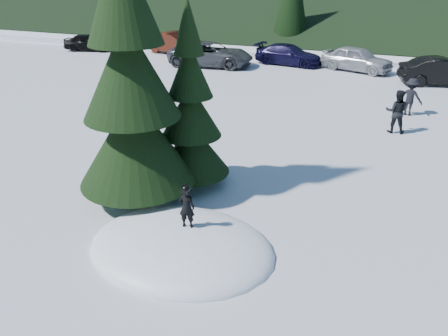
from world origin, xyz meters
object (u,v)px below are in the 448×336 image
at_px(spruce_tall, 130,83).
at_px(adult_2, 411,97).
at_px(car_4, 357,59).
at_px(car_0, 89,42).
at_px(car_1, 176,43).
at_px(adult_0, 396,111).
at_px(child_skier, 187,207).
at_px(car_5, 443,72).
at_px(car_2, 211,54).
at_px(car_3, 289,55).
at_px(spruce_short, 191,117).

height_order(spruce_tall, adult_2, spruce_tall).
bearing_deg(car_4, car_0, 109.51).
bearing_deg(adult_2, car_1, -13.88).
distance_m(adult_0, car_1, 19.52).
bearing_deg(child_skier, car_4, -105.17).
bearing_deg(car_4, car_5, -92.80).
height_order(car_1, car_2, car_1).
xyz_separation_m(adult_0, car_5, (2.11, 8.85, -0.12)).
bearing_deg(car_1, child_skier, -139.97).
bearing_deg(adult_0, car_0, -28.57).
height_order(adult_2, car_0, adult_2).
bearing_deg(spruce_tall, adult_2, 57.25).
xyz_separation_m(adult_0, car_3, (-7.00, 10.99, -0.21)).
relative_size(spruce_short, car_0, 1.45).
xyz_separation_m(spruce_short, car_4, (2.87, 17.63, -1.36)).
height_order(child_skier, car_5, child_skier).
bearing_deg(car_5, car_1, 65.66).
distance_m(spruce_tall, car_4, 19.59).
bearing_deg(adult_2, spruce_tall, 72.72).
height_order(car_0, car_1, car_1).
height_order(adult_2, car_4, adult_2).
bearing_deg(car_0, adult_0, -129.32).
bearing_deg(car_3, car_2, 123.65).
relative_size(spruce_tall, car_5, 1.93).
bearing_deg(car_2, car_0, 74.45).
distance_m(car_2, car_3, 5.14).
distance_m(adult_0, adult_2, 2.61).
height_order(adult_2, car_2, adult_2).
bearing_deg(child_skier, spruce_tall, -45.02).
bearing_deg(spruce_short, car_3, 94.78).
relative_size(child_skier, adult_0, 0.60).
bearing_deg(car_5, adult_0, 151.18).
height_order(spruce_tall, adult_0, spruce_tall).
bearing_deg(car_5, car_3, 61.42).
xyz_separation_m(spruce_short, car_3, (-1.50, 17.92, -1.46)).
bearing_deg(car_2, car_1, 47.13).
bearing_deg(adult_2, car_3, -32.85).
distance_m(spruce_tall, car_1, 22.12).
bearing_deg(child_skier, car_2, -79.08).
xyz_separation_m(adult_0, car_4, (-2.63, 10.70, -0.11)).
bearing_deg(car_5, spruce_short, 138.84).
bearing_deg(car_0, car_3, -102.14).
bearing_deg(spruce_tall, car_2, 106.67).
xyz_separation_m(spruce_short, child_skier, (1.25, -2.94, -1.11)).
distance_m(spruce_tall, car_5, 19.39).
bearing_deg(car_1, car_5, -86.85).
distance_m(child_skier, adult_2, 13.31).
distance_m(adult_2, car_3, 11.28).
relative_size(spruce_tall, child_skier, 8.45).
xyz_separation_m(car_1, car_4, (13.02, -0.95, -0.03)).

